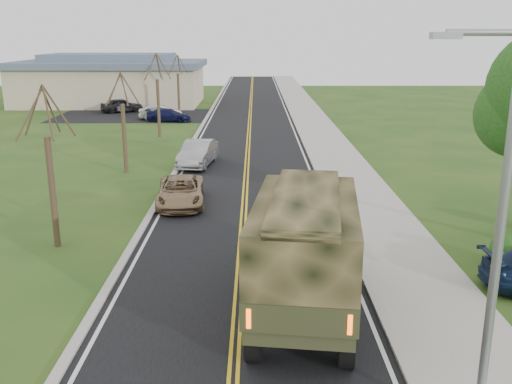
{
  "coord_description": "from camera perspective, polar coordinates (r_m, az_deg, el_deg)",
  "views": [
    {
      "loc": [
        0.52,
        -10.34,
        7.77
      ],
      "look_at": [
        0.55,
        11.19,
        1.8
      ],
      "focal_mm": 40.0,
      "sensor_mm": 36.0,
      "label": 1
    }
  ],
  "objects": [
    {
      "name": "sedan_silver",
      "position": [
        34.99,
        -5.85,
        3.87
      ],
      "size": [
        2.25,
        4.82,
        1.53
      ],
      "primitive_type": "imported",
      "rotation": [
        0.0,
        0.0,
        -0.14
      ],
      "color": "#A6A6AA",
      "rests_on": "ground"
    },
    {
      "name": "commercial_building",
      "position": [
        68.52,
        -14.26,
        10.78
      ],
      "size": [
        25.5,
        21.5,
        5.65
      ],
      "color": "tan",
      "rests_on": "ground"
    },
    {
      "name": "lot_car_navy",
      "position": [
        53.45,
        -8.72,
        7.6
      ],
      "size": [
        4.21,
        2.11,
        1.17
      ],
      "primitive_type": "imported",
      "rotation": [
        0.0,
        0.0,
        1.45
      ],
      "color": "#0F1137",
      "rests_on": "ground"
    },
    {
      "name": "bare_tree_b",
      "position": [
        33.62,
        -13.07,
        6.04
      ],
      "size": [
        1.83,
        2.14,
        5.73
      ],
      "color": "#38281C",
      "rests_on": "ground"
    },
    {
      "name": "bare_tree_a",
      "position": [
        22.29,
        -19.8,
        1.22
      ],
      "size": [
        1.93,
        2.26,
        6.08
      ],
      "color": "#38281C",
      "rests_on": "ground"
    },
    {
      "name": "bare_tree_d",
      "position": [
        57.08,
        -7.76,
        10.12
      ],
      "size": [
        1.88,
        2.2,
        5.91
      ],
      "color": "#38281C",
      "rests_on": "ground"
    },
    {
      "name": "sidewalk_right",
      "position": [
        51.21,
        6.0,
        6.75
      ],
      "size": [
        3.2,
        120.0,
        0.1
      ],
      "primitive_type": "cube",
      "color": "#9E998E",
      "rests_on": "ground"
    },
    {
      "name": "curb_left",
      "position": [
        51.14,
        -5.34,
        6.75
      ],
      "size": [
        0.3,
        120.0,
        0.1
      ],
      "primitive_type": "cube",
      "color": "#9E998E",
      "rests_on": "ground"
    },
    {
      "name": "street_light",
      "position": [
        11.27,
        22.83,
        -2.99
      ],
      "size": [
        1.65,
        0.22,
        8.0
      ],
      "color": "gray",
      "rests_on": "ground"
    },
    {
      "name": "bare_tree_c",
      "position": [
        45.25,
        -9.76,
        8.94
      ],
      "size": [
        2.04,
        2.39,
        6.42
      ],
      "color": "#38281C",
      "rests_on": "ground"
    },
    {
      "name": "curb_right",
      "position": [
        51.05,
        4.04,
        6.78
      ],
      "size": [
        0.3,
        120.0,
        0.12
      ],
      "primitive_type": "cube",
      "color": "#9E998E",
      "rests_on": "ground"
    },
    {
      "name": "lot_car_silver",
      "position": [
        55.02,
        -9.52,
        7.87
      ],
      "size": [
        4.21,
        2.05,
        1.33
      ],
      "primitive_type": "imported",
      "rotation": [
        0.0,
        0.0,
        1.74
      ],
      "color": "#B0B0B5",
      "rests_on": "ground"
    },
    {
      "name": "road",
      "position": [
        50.94,
        -0.66,
        6.73
      ],
      "size": [
        8.0,
        120.0,
        0.01
      ],
      "primitive_type": "cube",
      "color": "black",
      "rests_on": "ground"
    },
    {
      "name": "suv_champagne",
      "position": [
        27.02,
        -7.55,
        0.06
      ],
      "size": [
        2.51,
        4.79,
        1.28
      ],
      "primitive_type": "imported",
      "rotation": [
        0.0,
        0.0,
        0.08
      ],
      "color": "#947654",
      "rests_on": "ground"
    },
    {
      "name": "military_truck",
      "position": [
        15.96,
        5.01,
        -5.18
      ],
      "size": [
        3.54,
        7.79,
        3.76
      ],
      "rotation": [
        0.0,
        0.0,
        -0.13
      ],
      "color": "black",
      "rests_on": "ground"
    },
    {
      "name": "lot_car_dark",
      "position": [
        60.71,
        -13.27,
        8.43
      ],
      "size": [
        4.57,
        3.27,
        1.45
      ],
      "primitive_type": "imported",
      "rotation": [
        0.0,
        0.0,
        1.98
      ],
      "color": "black",
      "rests_on": "ground"
    }
  ]
}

